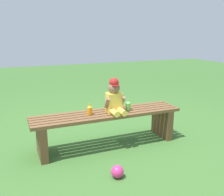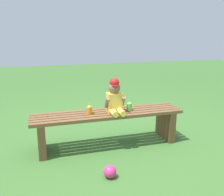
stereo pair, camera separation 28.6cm
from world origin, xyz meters
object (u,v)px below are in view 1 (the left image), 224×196
park_bench (107,123)px  toy_ball (117,172)px  sippy_cup_right (128,105)px  child_figure (115,98)px  sippy_cup_left (90,110)px

park_bench → toy_ball: (-0.17, -0.69, -0.23)m
park_bench → toy_ball: size_ratio=14.58×
sippy_cup_right → child_figure: bearing=-169.9°
sippy_cup_left → sippy_cup_right: size_ratio=1.00×
child_figure → sippy_cup_left: bearing=173.2°
sippy_cup_left → toy_ball: bearing=-86.6°
sippy_cup_right → park_bench: bearing=179.5°
sippy_cup_right → toy_ball: (-0.44, -0.69, -0.41)m
child_figure → sippy_cup_left: (-0.29, 0.03, -0.12)m
sippy_cup_left → sippy_cup_right: 0.48m
park_bench → sippy_cup_left: size_ratio=14.21×
child_figure → sippy_cup_right: 0.23m
park_bench → sippy_cup_right: 0.33m
child_figure → toy_ball: bearing=-110.9°
sippy_cup_left → toy_ball: sippy_cup_left is taller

